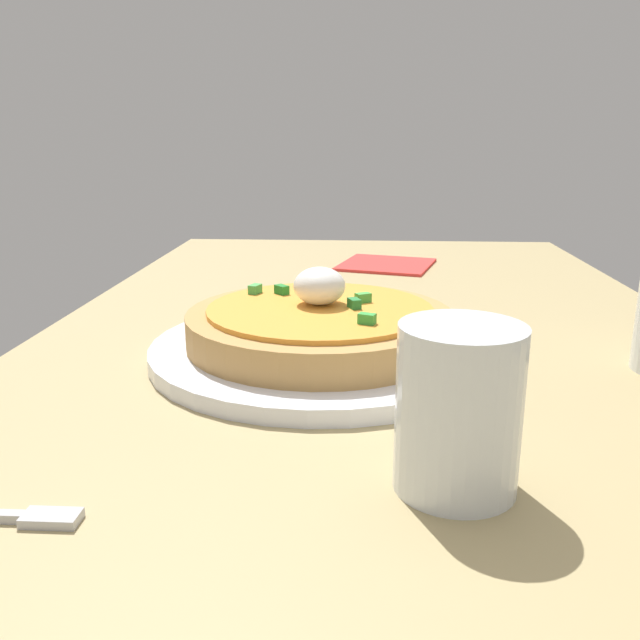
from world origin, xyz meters
The scene contains 5 objects.
dining_table centered at (0.00, 0.00, 1.59)cm, with size 126.20×64.25×3.19cm, color tan.
plate centered at (1.76, -4.72, 3.85)cm, with size 28.61×28.61×1.33cm, color white.
pizza centered at (1.72, -4.73, 6.17)cm, with size 22.40×22.40×6.35cm.
cup_near centered at (22.73, 3.77, 7.21)cm, with size 6.62×6.62×9.08cm.
napkin centered at (-39.47, 2.47, 3.39)cm, with size 12.46×12.46×0.40cm, color red.
Camera 1 is at (55.06, -1.59, 21.56)cm, focal length 37.07 mm.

